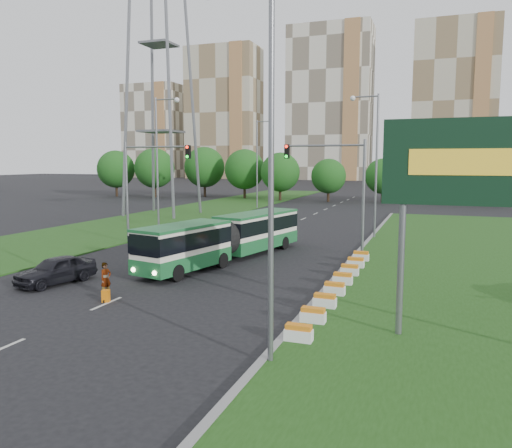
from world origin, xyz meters
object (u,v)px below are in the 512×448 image
at_px(transmission_pylon, 159,26).
at_px(traffic_mast_median, 340,178).
at_px(billboard, 473,172).
at_px(traffic_mast_left, 144,176).
at_px(car_left_far, 175,235).
at_px(shopping_trolley, 106,296).
at_px(articulated_bus, 226,237).
at_px(car_left_near, 56,270).
at_px(pedestrian, 106,279).

bearing_deg(transmission_pylon, traffic_mast_median, -36.00).
distance_m(billboard, traffic_mast_left, 27.16).
xyz_separation_m(traffic_mast_left, car_left_far, (2.08, 0.89, -4.66)).
bearing_deg(transmission_pylon, car_left_far, -57.14).
relative_size(transmission_pylon, shopping_trolley, 76.46).
distance_m(billboard, car_left_far, 26.55).
bearing_deg(articulated_bus, transmission_pylon, 141.08).
bearing_deg(shopping_trolley, articulated_bus, 64.30).
relative_size(traffic_mast_median, traffic_mast_left, 1.00).
xyz_separation_m(billboard, traffic_mast_left, (-22.63, 15.00, -0.81)).
distance_m(billboard, car_left_near, 20.96).
bearing_deg(shopping_trolley, pedestrian, 106.98).
bearing_deg(billboard, shopping_trolley, 179.22).
height_order(traffic_mast_left, car_left_near, traffic_mast_left).
bearing_deg(car_left_far, pedestrian, -77.89).
height_order(traffic_mast_median, traffic_mast_left, same).
bearing_deg(pedestrian, traffic_mast_median, -15.34).
relative_size(billboard, transmission_pylon, 0.18).
relative_size(car_left_far, shopping_trolley, 7.26).
height_order(articulated_bus, shopping_trolley, articulated_bus).
xyz_separation_m(transmission_pylon, car_left_far, (11.70, -18.11, -21.31)).
bearing_deg(car_left_far, billboard, -42.34).
bearing_deg(traffic_mast_left, shopping_trolley, -64.03).
xyz_separation_m(traffic_mast_left, pedestrian, (6.50, -13.81, -4.53)).
bearing_deg(traffic_mast_median, car_left_near, -132.64).
height_order(billboard, traffic_mast_left, same).
distance_m(traffic_mast_left, transmission_pylon, 27.03).
bearing_deg(transmission_pylon, billboard, -46.52).
xyz_separation_m(traffic_mast_median, shopping_trolley, (-7.95, -15.79, -5.06)).
relative_size(traffic_mast_left, car_left_far, 1.91).
bearing_deg(car_left_near, shopping_trolley, -9.88).
relative_size(pedestrian, shopping_trolley, 2.85).
height_order(articulated_bus, car_left_near, articulated_bus).
relative_size(billboard, car_left_near, 1.83).
distance_m(transmission_pylon, shopping_trolley, 43.55).
relative_size(traffic_mast_left, shopping_trolley, 13.90).
height_order(billboard, car_left_near, billboard).
height_order(car_left_far, shopping_trolley, car_left_far).
bearing_deg(traffic_mast_median, articulated_bus, -143.93).
relative_size(car_left_near, pedestrian, 2.67).
bearing_deg(traffic_mast_median, pedestrian, -120.31).
distance_m(car_left_far, pedestrian, 15.35).
height_order(articulated_bus, pedestrian, articulated_bus).
distance_m(car_left_far, shopping_trolley, 16.50).
bearing_deg(billboard, car_left_far, 142.29).
bearing_deg(articulated_bus, traffic_mast_median, 48.65).
height_order(car_left_far, pedestrian, pedestrian).
relative_size(billboard, traffic_mast_median, 1.00).
distance_m(articulated_bus, shopping_trolley, 11.12).
distance_m(transmission_pylon, car_left_far, 30.32).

